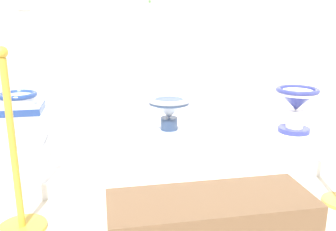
{
  "coord_description": "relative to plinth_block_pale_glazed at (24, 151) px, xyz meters",
  "views": [
    {
      "loc": [
        1.5,
        -0.15,
        1.2
      ],
      "look_at": [
        2.04,
        2.69,
        0.42
      ],
      "focal_mm": 39.06,
      "sensor_mm": 36.0,
      "label": 1
    }
  ],
  "objects": [
    {
      "name": "antique_toilet_rightmost",
      "position": [
        1.15,
        0.02,
        0.28
      ],
      "size": [
        0.35,
        0.35,
        0.32
      ],
      "color": "#A8B5CE",
      "rests_on": "plinth_block_rightmost"
    },
    {
      "name": "stanchion_post_near_left",
      "position": [
        0.12,
        -0.81,
        0.1
      ],
      "size": [
        0.28,
        0.28,
        1.06
      ],
      "color": "gold",
      "rests_on": "ground_plane"
    },
    {
      "name": "info_placard_first",
      "position": [
        0.01,
        0.51,
        1.12
      ],
      "size": [
        0.11,
        0.01,
        0.12
      ],
      "color": "white"
    },
    {
      "name": "antique_toilet_pale_glazed",
      "position": [
        0.0,
        0.0,
        0.27
      ],
      "size": [
        0.34,
        0.31,
        0.39
      ],
      "color": "silver",
      "rests_on": "plinth_block_pale_glazed"
    },
    {
      "name": "plinth_block_pale_glazed",
      "position": [
        0.0,
        0.0,
        0.0
      ],
      "size": [
        0.36,
        0.38,
        0.15
      ],
      "primitive_type": "cube",
      "color": "white",
      "rests_on": "display_platform"
    },
    {
      "name": "plinth_block_rightmost",
      "position": [
        1.15,
        0.02,
        -0.01
      ],
      "size": [
        0.35,
        0.32,
        0.13
      ],
      "primitive_type": "cube",
      "color": "white",
      "rests_on": "display_platform"
    },
    {
      "name": "antique_toilet_leftmost",
      "position": [
        2.26,
        -0.03,
        0.3
      ],
      "size": [
        0.36,
        0.36,
        0.39
      ],
      "color": "navy",
      "rests_on": "plinth_block_leftmost"
    },
    {
      "name": "info_placard_second",
      "position": [
        1.12,
        0.51,
        1.1
      ],
      "size": [
        0.14,
        0.01,
        0.12
      ],
      "color": "white"
    },
    {
      "name": "display_platform",
      "position": [
        1.13,
        0.02,
        -0.13
      ],
      "size": [
        3.41,
        0.96,
        0.12
      ],
      "primitive_type": "cube",
      "color": "white",
      "rests_on": "ground_plane"
    },
    {
      "name": "plinth_block_leftmost",
      "position": [
        2.26,
        -0.03,
        -0.02
      ],
      "size": [
        0.35,
        0.32,
        0.11
      ],
      "primitive_type": "cube",
      "color": "white",
      "rests_on": "display_platform"
    }
  ]
}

